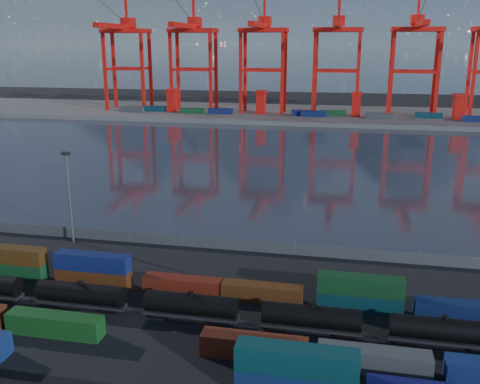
# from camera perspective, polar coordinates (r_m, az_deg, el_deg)

# --- Properties ---
(ground) EXTENTS (700.00, 700.00, 0.00)m
(ground) POSITION_cam_1_polar(r_m,az_deg,el_deg) (68.84, -5.28, -14.71)
(ground) COLOR black
(ground) RESTS_ON ground
(harbor_water) EXTENTS (700.00, 700.00, 0.00)m
(harbor_water) POSITION_cam_1_polar(r_m,az_deg,el_deg) (166.36, 5.29, 3.44)
(harbor_water) COLOR #292F3C
(harbor_water) RESTS_ON ground
(far_quay) EXTENTS (700.00, 70.00, 2.00)m
(far_quay) POSITION_cam_1_polar(r_m,az_deg,el_deg) (269.44, 7.92, 8.19)
(far_quay) COLOR #514F4C
(far_quay) RESTS_ON ground
(container_row_south) EXTENTS (140.37, 2.52, 5.38)m
(container_row_south) POSITION_cam_1_polar(r_m,az_deg,el_deg) (67.95, -23.47, -14.30)
(container_row_south) COLOR #47494C
(container_row_south) RESTS_ON ground
(container_row_mid) EXTENTS (141.97, 2.48, 5.29)m
(container_row_mid) POSITION_cam_1_polar(r_m,az_deg,el_deg) (67.16, -12.25, -13.95)
(container_row_mid) COLOR #424448
(container_row_mid) RESTS_ON ground
(container_row_north) EXTENTS (140.32, 2.31, 4.92)m
(container_row_north) POSITION_cam_1_polar(r_m,az_deg,el_deg) (78.47, -7.61, -9.36)
(container_row_north) COLOR navy
(container_row_north) RESTS_ON ground
(tanker_string) EXTENTS (121.10, 2.71, 3.87)m
(tanker_string) POSITION_cam_1_polar(r_m,az_deg,el_deg) (73.32, -11.18, -11.23)
(tanker_string) COLOR black
(tanker_string) RESTS_ON ground
(waterfront_fence) EXTENTS (160.12, 0.12, 2.20)m
(waterfront_fence) POSITION_cam_1_polar(r_m,az_deg,el_deg) (92.90, -0.25, -5.68)
(waterfront_fence) COLOR #595B5E
(waterfront_fence) RESTS_ON ground
(yard_light_mast) EXTENTS (1.60, 0.40, 16.60)m
(yard_light_mast) POSITION_cam_1_polar(r_m,az_deg,el_deg) (98.96, -17.76, -0.05)
(yard_light_mast) COLOR slate
(yard_light_mast) RESTS_ON ground
(gantry_cranes) EXTENTS (197.79, 43.76, 59.26)m
(gantry_cranes) POSITION_cam_1_polar(r_m,az_deg,el_deg) (261.42, 6.40, 15.78)
(gantry_cranes) COLOR red
(gantry_cranes) RESTS_ON ground
(quay_containers) EXTENTS (172.58, 10.99, 2.60)m
(quay_containers) POSITION_cam_1_polar(r_m,az_deg,el_deg) (255.78, 5.22, 8.40)
(quay_containers) COLOR navy
(quay_containers) RESTS_ON far_quay
(straddle_carriers) EXTENTS (140.00, 7.00, 11.10)m
(straddle_carriers) POSITION_cam_1_polar(r_m,az_deg,el_deg) (258.94, 7.25, 9.44)
(straddle_carriers) COLOR red
(straddle_carriers) RESTS_ON far_quay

